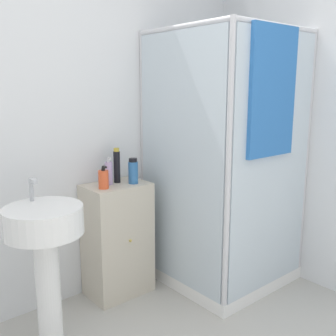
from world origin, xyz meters
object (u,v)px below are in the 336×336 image
object	(u,v)px
shampoo_bottle_blue	(133,171)
lotion_bottle_white	(109,173)
shampoo_bottle_tall_black	(117,166)
soap_dispenser	(104,179)
sink	(45,244)

from	to	relation	value
shampoo_bottle_blue	lotion_bottle_white	xyz separation A→B (m)	(-0.15, 0.08, -0.00)
shampoo_bottle_tall_black	lotion_bottle_white	world-z (taller)	shampoo_bottle_tall_black
shampoo_bottle_tall_black	soap_dispenser	bearing A→B (deg)	-151.83
sink	shampoo_bottle_tall_black	bearing A→B (deg)	25.66
shampoo_bottle_blue	lotion_bottle_white	world-z (taller)	lotion_bottle_white
shampoo_bottle_blue	soap_dispenser	bearing A→B (deg)	177.91
soap_dispenser	lotion_bottle_white	distance (m)	0.11
sink	shampoo_bottle_tall_black	xyz separation A→B (m)	(0.67, 0.32, 0.29)
lotion_bottle_white	shampoo_bottle_tall_black	bearing A→B (deg)	10.38
shampoo_bottle_blue	lotion_bottle_white	size ratio (longest dim) A/B	0.93
soap_dispenser	shampoo_bottle_tall_black	xyz separation A→B (m)	(0.16, 0.09, 0.06)
sink	soap_dispenser	size ratio (longest dim) A/B	6.35
lotion_bottle_white	shampoo_bottle_blue	bearing A→B (deg)	-28.79
soap_dispenser	lotion_bottle_white	world-z (taller)	lotion_bottle_white
sink	shampoo_bottle_tall_black	distance (m)	0.80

